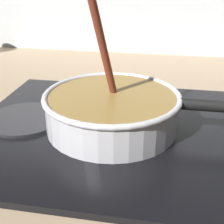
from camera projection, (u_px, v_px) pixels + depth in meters
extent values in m
cube|color=#9E8466|center=(85.00, 193.00, 0.50)|extent=(2.40, 1.60, 0.04)
cube|color=black|center=(112.00, 130.00, 0.63)|extent=(0.56, 0.48, 0.01)
torus|color=#592D0C|center=(112.00, 125.00, 0.63)|extent=(0.20, 0.20, 0.01)
cylinder|color=#262628|center=(25.00, 119.00, 0.66)|extent=(0.16, 0.16, 0.01)
cylinder|color=silver|center=(112.00, 112.00, 0.61)|extent=(0.25, 0.25, 0.07)
cylinder|color=olive|center=(112.00, 110.00, 0.61)|extent=(0.24, 0.24, 0.06)
torus|color=silver|center=(112.00, 96.00, 0.60)|extent=(0.27, 0.27, 0.01)
cylinder|color=beige|center=(103.00, 102.00, 0.60)|extent=(0.03, 0.03, 0.01)
cylinder|color=#E5CC7A|center=(145.00, 100.00, 0.61)|extent=(0.03, 0.03, 0.01)
cylinder|color=#EDD88C|center=(91.00, 89.00, 0.66)|extent=(0.04, 0.04, 0.01)
cylinder|color=#EDD88C|center=(122.00, 97.00, 0.62)|extent=(0.03, 0.03, 0.01)
cylinder|color=#E5CC7A|center=(122.00, 104.00, 0.59)|extent=(0.03, 0.03, 0.01)
cylinder|color=beige|center=(65.00, 112.00, 0.56)|extent=(0.03, 0.03, 0.01)
cylinder|color=#EDD88C|center=(107.00, 87.00, 0.67)|extent=(0.04, 0.04, 0.01)
cylinder|color=#E5CC7A|center=(136.00, 88.00, 0.67)|extent=(0.03, 0.03, 0.01)
cylinder|color=maroon|center=(101.00, 47.00, 0.55)|extent=(0.05, 0.09, 0.23)
cube|color=brown|center=(113.00, 98.00, 0.63)|extent=(0.04, 0.05, 0.01)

